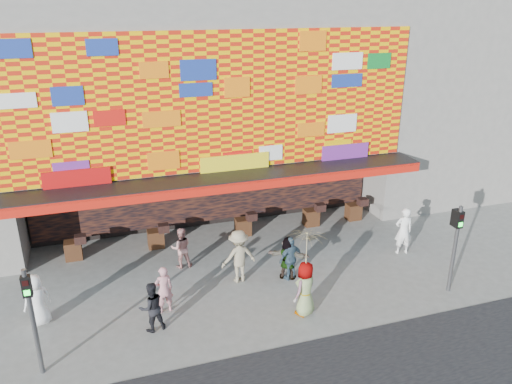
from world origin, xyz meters
The scene contains 15 objects.
ground centered at (0.00, 0.00, 0.00)m, with size 90.00×90.00×0.00m, color slate.
shop_building centered at (0.00, 8.18, 5.23)m, with size 15.20×9.40×10.00m.
neighbor_right centered at (13.00, 8.00, 6.00)m, with size 11.00×8.00×12.00m, color gray.
signal_left centered at (-6.20, -1.50, 1.86)m, with size 0.22×0.20×3.00m.
signal_right centered at (6.20, -1.50, 1.86)m, with size 0.22×0.20×3.00m.
ped_a centered at (-6.38, 0.74, 0.80)m, with size 0.78×0.51×1.60m, color white.
ped_b centered at (-2.81, 0.22, 0.77)m, with size 0.56×0.37×1.53m, color #CA838B.
ped_c centered at (-3.27, -0.59, 0.76)m, with size 0.74×0.57×1.52m, color black.
ped_d centered at (-0.15, 1.24, 0.93)m, with size 1.20×0.69×1.85m, color gray.
ped_e centered at (1.55, 0.80, 0.78)m, with size 0.92×0.38×1.56m, color #385063.
ped_f centered at (1.48, 0.90, 0.77)m, with size 1.43×0.45×1.54m, color gray.
ped_g centered at (1.20, -1.21, 0.86)m, with size 0.84×0.55×1.73m, color gray.
ped_h centered at (6.23, 1.26, 0.91)m, with size 0.66×0.43×1.82m, color white.
ped_i centered at (-1.82, 2.79, 0.75)m, with size 0.73×0.57×1.50m, color tan.
parasol centered at (1.20, -1.21, 2.23)m, with size 1.26×1.28×2.00m.
Camera 1 is at (-4.20, -12.96, 8.91)m, focal length 35.00 mm.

